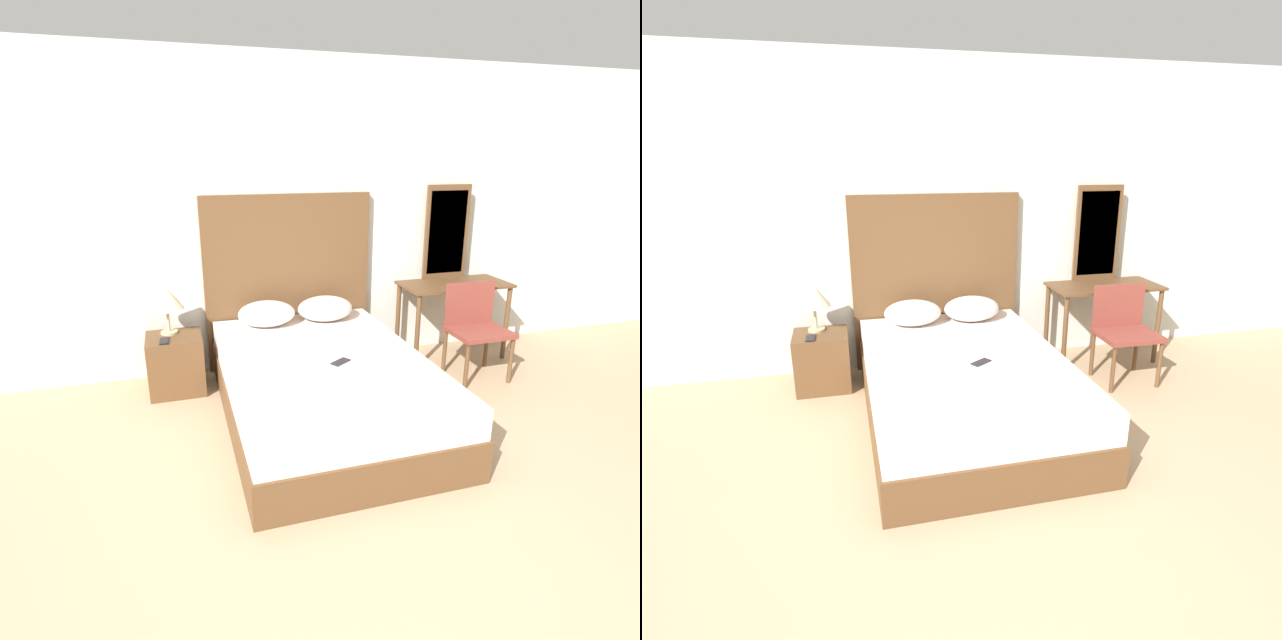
{
  "view_description": "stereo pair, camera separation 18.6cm",
  "coord_description": "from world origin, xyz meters",
  "views": [
    {
      "loc": [
        -0.89,
        -1.77,
        1.9
      ],
      "look_at": [
        0.12,
        1.56,
        0.74
      ],
      "focal_mm": 28.0,
      "sensor_mm": 36.0,
      "label": 1
    },
    {
      "loc": [
        -0.71,
        -1.82,
        1.9
      ],
      "look_at": [
        0.12,
        1.56,
        0.74
      ],
      "focal_mm": 28.0,
      "sensor_mm": 36.0,
      "label": 2
    }
  ],
  "objects": [
    {
      "name": "ground_plane",
      "position": [
        0.0,
        0.0,
        0.0
      ],
      "size": [
        16.0,
        16.0,
        0.0
      ],
      "primitive_type": "plane",
      "color": "tan"
    },
    {
      "name": "wall_back",
      "position": [
        0.0,
        2.62,
        1.35
      ],
      "size": [
        10.0,
        0.06,
        2.7
      ],
      "color": "silver",
      "rests_on": "ground_plane"
    },
    {
      "name": "bed",
      "position": [
        0.12,
        1.45,
        0.24
      ],
      "size": [
        1.44,
        2.14,
        0.49
      ],
      "color": "brown",
      "rests_on": "ground_plane"
    },
    {
      "name": "headboard",
      "position": [
        0.12,
        2.54,
        0.79
      ],
      "size": [
        1.52,
        0.05,
        1.58
      ],
      "color": "brown",
      "rests_on": "ground_plane"
    },
    {
      "name": "pillow_left",
      "position": [
        -0.15,
        2.27,
        0.6
      ],
      "size": [
        0.49,
        0.39,
        0.21
      ],
      "color": "silver",
      "rests_on": "bed"
    },
    {
      "name": "pillow_right",
      "position": [
        0.38,
        2.27,
        0.6
      ],
      "size": [
        0.49,
        0.39,
        0.21
      ],
      "color": "silver",
      "rests_on": "bed"
    },
    {
      "name": "phone_on_bed",
      "position": [
        0.2,
        1.31,
        0.5
      ],
      "size": [
        0.16,
        0.14,
        0.01
      ],
      "color": "#232328",
      "rests_on": "bed"
    },
    {
      "name": "nightstand",
      "position": [
        -0.93,
        2.24,
        0.24
      ],
      "size": [
        0.45,
        0.41,
        0.48
      ],
      "color": "brown",
      "rests_on": "ground_plane"
    },
    {
      "name": "table_lamp",
      "position": [
        -0.96,
        2.32,
        0.79
      ],
      "size": [
        0.28,
        0.28,
        0.41
      ],
      "color": "tan",
      "rests_on": "nightstand"
    },
    {
      "name": "phone_on_nightstand",
      "position": [
        -1.0,
        2.14,
        0.49
      ],
      "size": [
        0.08,
        0.15,
        0.01
      ],
      "color": "black",
      "rests_on": "nightstand"
    },
    {
      "name": "vanity_desk",
      "position": [
        1.66,
        2.25,
        0.62
      ],
      "size": [
        1.02,
        0.49,
        0.74
      ],
      "color": "brown",
      "rests_on": "ground_plane"
    },
    {
      "name": "vanity_mirror",
      "position": [
        1.66,
        2.47,
        1.19
      ],
      "size": [
        0.45,
        0.03,
        0.89
      ],
      "color": "brown",
      "rests_on": "vanity_desk"
    },
    {
      "name": "chair",
      "position": [
        1.62,
        1.81,
        0.49
      ],
      "size": [
        0.5,
        0.42,
        0.83
      ],
      "color": "brown",
      "rests_on": "ground_plane"
    }
  ]
}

